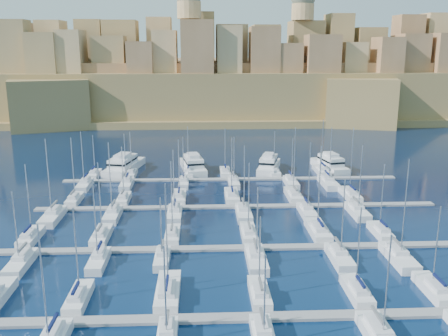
{
  "coord_description": "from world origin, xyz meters",
  "views": [
    {
      "loc": [
        -7.35,
        -89.71,
        33.25
      ],
      "look_at": [
        -2.97,
        6.0,
        9.59
      ],
      "focal_mm": 40.0,
      "sensor_mm": 36.0,
      "label": 1
    }
  ],
  "objects_px": {
    "sailboat_4": "(357,291)",
    "motor_yacht_b": "(193,165)",
    "sailboat_2": "(168,292)",
    "motor_yacht_c": "(269,165)",
    "motor_yacht_a": "(124,165)",
    "motor_yacht_d": "(330,164)"
  },
  "relations": [
    {
      "from": "motor_yacht_d",
      "to": "motor_yacht_a",
      "type": "bearing_deg",
      "value": 178.42
    },
    {
      "from": "sailboat_2",
      "to": "motor_yacht_a",
      "type": "height_order",
      "value": "sailboat_2"
    },
    {
      "from": "motor_yacht_b",
      "to": "motor_yacht_c",
      "type": "relative_size",
      "value": 1.09
    },
    {
      "from": "sailboat_4",
      "to": "motor_yacht_b",
      "type": "height_order",
      "value": "sailboat_4"
    },
    {
      "from": "sailboat_2",
      "to": "motor_yacht_c",
      "type": "xyz_separation_m",
      "value": [
        22.91,
        68.78,
        0.95
      ]
    },
    {
      "from": "motor_yacht_c",
      "to": "motor_yacht_d",
      "type": "distance_m",
      "value": 16.75
    },
    {
      "from": "sailboat_4",
      "to": "motor_yacht_a",
      "type": "relative_size",
      "value": 0.66
    },
    {
      "from": "sailboat_2",
      "to": "sailboat_4",
      "type": "height_order",
      "value": "sailboat_2"
    },
    {
      "from": "motor_yacht_b",
      "to": "motor_yacht_d",
      "type": "height_order",
      "value": "same"
    },
    {
      "from": "motor_yacht_b",
      "to": "motor_yacht_d",
      "type": "distance_m",
      "value": 37.26
    },
    {
      "from": "sailboat_2",
      "to": "motor_yacht_a",
      "type": "bearing_deg",
      "value": 103.08
    },
    {
      "from": "motor_yacht_b",
      "to": "sailboat_4",
      "type": "bearing_deg",
      "value": -71.72
    },
    {
      "from": "sailboat_2",
      "to": "motor_yacht_d",
      "type": "relative_size",
      "value": 1.0
    },
    {
      "from": "motor_yacht_a",
      "to": "motor_yacht_b",
      "type": "distance_m",
      "value": 18.78
    },
    {
      "from": "motor_yacht_b",
      "to": "motor_yacht_a",
      "type": "bearing_deg",
      "value": 177.32
    },
    {
      "from": "sailboat_2",
      "to": "motor_yacht_c",
      "type": "bearing_deg",
      "value": 71.58
    },
    {
      "from": "sailboat_2",
      "to": "motor_yacht_a",
      "type": "distance_m",
      "value": 72.29
    },
    {
      "from": "sailboat_2",
      "to": "motor_yacht_c",
      "type": "distance_m",
      "value": 72.5
    },
    {
      "from": "sailboat_2",
      "to": "motor_yacht_d",
      "type": "xyz_separation_m",
      "value": [
        39.66,
        68.86,
        0.95
      ]
    },
    {
      "from": "motor_yacht_b",
      "to": "motor_yacht_d",
      "type": "xyz_separation_m",
      "value": [
        37.25,
        -0.67,
        -0.0
      ]
    },
    {
      "from": "motor_yacht_a",
      "to": "motor_yacht_d",
      "type": "xyz_separation_m",
      "value": [
        56.02,
        -1.55,
        -0.0
      ]
    },
    {
      "from": "sailboat_4",
      "to": "motor_yacht_d",
      "type": "distance_m",
      "value": 71.18
    }
  ]
}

